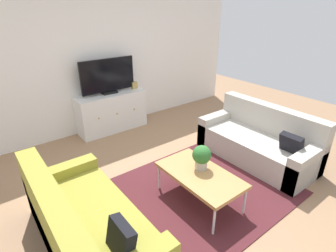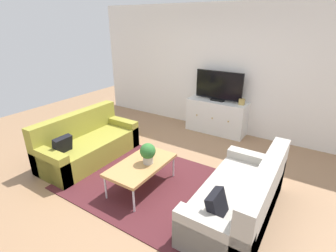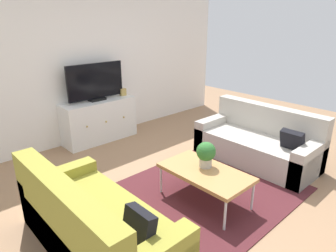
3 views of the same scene
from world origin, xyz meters
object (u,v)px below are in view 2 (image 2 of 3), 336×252
at_px(potted_plant, 148,153).
at_px(flat_screen_tv, 219,86).
at_px(couch_left_side, 86,144).
at_px(couch_right_side, 243,200).
at_px(mantel_clock, 242,102).
at_px(tv_console, 216,117).
at_px(coffee_table, 141,165).

xyz_separation_m(potted_plant, flat_screen_tv, (0.03, 2.50, 0.47)).
distance_m(couch_left_side, couch_right_side, 2.87).
bearing_deg(flat_screen_tv, couch_right_side, -60.39).
xyz_separation_m(couch_left_side, mantel_clock, (2.04, 2.37, 0.52)).
bearing_deg(couch_left_side, potted_plant, -3.98).
height_order(flat_screen_tv, mantel_clock, flat_screen_tv).
relative_size(couch_right_side, tv_console, 1.37).
bearing_deg(flat_screen_tv, mantel_clock, -2.16).
bearing_deg(coffee_table, tv_console, 87.51).
relative_size(coffee_table, tv_console, 0.82).
bearing_deg(potted_plant, tv_console, 89.26).
xyz_separation_m(couch_left_side, coffee_table, (1.40, -0.17, 0.11)).
distance_m(potted_plant, mantel_clock, 2.55).
relative_size(couch_left_side, mantel_clock, 13.67).
distance_m(flat_screen_tv, mantel_clock, 0.59).
relative_size(couch_left_side, flat_screen_tv, 1.72).
bearing_deg(flat_screen_tv, potted_plant, -90.73).
xyz_separation_m(potted_plant, mantel_clock, (0.56, 2.48, 0.21)).
height_order(coffee_table, potted_plant, potted_plant).
distance_m(couch_right_side, flat_screen_tv, 2.86).
distance_m(tv_console, mantel_clock, 0.68).
xyz_separation_m(coffee_table, tv_console, (0.11, 2.54, -0.02)).
height_order(couch_left_side, coffee_table, couch_left_side).
distance_m(couch_left_side, mantel_clock, 3.18).
bearing_deg(potted_plant, mantel_clock, 77.21).
bearing_deg(mantel_clock, flat_screen_tv, 177.84).
bearing_deg(coffee_table, mantel_clock, 75.86).
bearing_deg(tv_console, couch_right_side, -60.18).
height_order(couch_left_side, potted_plant, couch_left_side).
relative_size(couch_left_side, tv_console, 1.37).
xyz_separation_m(tv_console, flat_screen_tv, (0.00, 0.02, 0.69)).
bearing_deg(couch_right_side, flat_screen_tv, 119.61).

